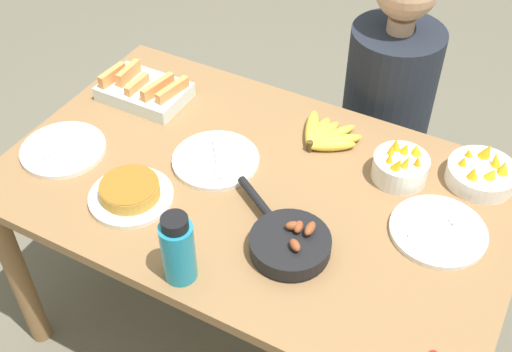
{
  "coord_description": "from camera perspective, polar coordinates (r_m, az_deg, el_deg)",
  "views": [
    {
      "loc": [
        0.64,
        -1.19,
        2.06
      ],
      "look_at": [
        0.0,
        0.0,
        0.79
      ],
      "focal_mm": 45.0,
      "sensor_mm": 36.0,
      "label": 1
    }
  ],
  "objects": [
    {
      "name": "fruit_bowl_mango",
      "position": [
        1.91,
        12.73,
        0.86
      ],
      "size": [
        0.16,
        0.16,
        0.12
      ],
      "color": "silver",
      "rests_on": "dining_table"
    },
    {
      "name": "empty_plate_far_right",
      "position": [
        2.06,
        -16.76,
        2.27
      ],
      "size": [
        0.26,
        0.26,
        0.02
      ],
      "color": "silver",
      "rests_on": "dining_table"
    },
    {
      "name": "empty_plate_near_front",
      "position": [
        1.81,
        15.88,
        -4.73
      ],
      "size": [
        0.26,
        0.26,
        0.02
      ],
      "color": "silver",
      "rests_on": "dining_table"
    },
    {
      "name": "dining_table",
      "position": [
        1.95,
        0.0,
        -2.86
      ],
      "size": [
        1.49,
        0.92,
        0.76
      ],
      "color": "olive",
      "rests_on": "ground_plane"
    },
    {
      "name": "frittata_plate_center",
      "position": [
        1.85,
        -11.1,
        -1.46
      ],
      "size": [
        0.24,
        0.24,
        0.06
      ],
      "color": "silver",
      "rests_on": "dining_table"
    },
    {
      "name": "fruit_bowl_citrus",
      "position": [
        1.97,
        19.42,
        0.26
      ],
      "size": [
        0.2,
        0.2,
        0.11
      ],
      "color": "silver",
      "rests_on": "dining_table"
    },
    {
      "name": "melon_tray",
      "position": [
        2.21,
        -9.91,
        7.53
      ],
      "size": [
        0.28,
        0.19,
        0.1
      ],
      "color": "silver",
      "rests_on": "dining_table"
    },
    {
      "name": "skillet",
      "position": [
        1.69,
        2.96,
        -5.94
      ],
      "size": [
        0.34,
        0.26,
        0.08
      ],
      "rotation": [
        0.0,
        0.0,
        2.57
      ],
      "color": "black",
      "rests_on": "dining_table"
    },
    {
      "name": "water_bottle",
      "position": [
        1.59,
        -6.95,
        -6.47
      ],
      "size": [
        0.09,
        0.09,
        0.21
      ],
      "color": "teal",
      "rests_on": "dining_table"
    },
    {
      "name": "person_figure",
      "position": [
        2.47,
        11.07,
        3.36
      ],
      "size": [
        0.35,
        0.35,
        1.21
      ],
      "color": "black",
      "rests_on": "ground_plane"
    },
    {
      "name": "ground_plane",
      "position": [
        2.46,
        0.0,
        -13.44
      ],
      "size": [
        14.0,
        14.0,
        0.0
      ],
      "primitive_type": "plane",
      "color": "#666051"
    },
    {
      "name": "banana_bunch",
      "position": [
        2.02,
        6.07,
        3.55
      ],
      "size": [
        0.22,
        0.19,
        0.04
      ],
      "color": "gold",
      "rests_on": "dining_table"
    },
    {
      "name": "empty_plate_far_left",
      "position": [
        1.94,
        -3.6,
        1.42
      ],
      "size": [
        0.26,
        0.26,
        0.02
      ],
      "color": "silver",
      "rests_on": "dining_table"
    }
  ]
}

